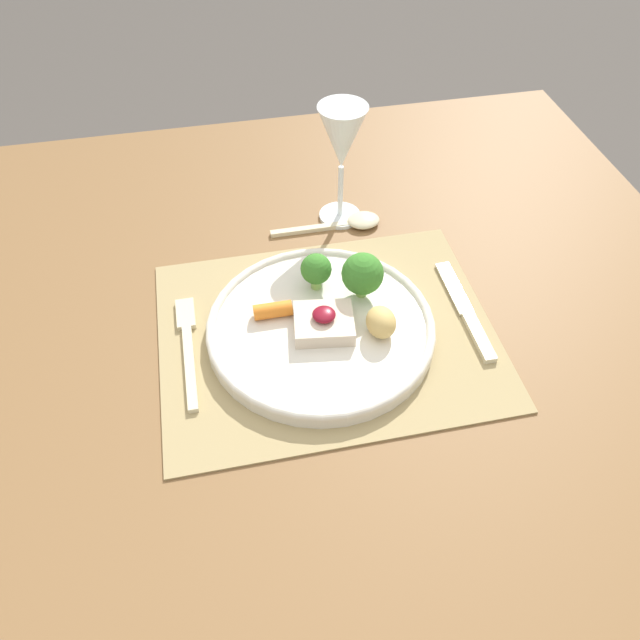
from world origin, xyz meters
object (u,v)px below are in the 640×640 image
object	(u,v)px
knife	(468,316)
spoon	(352,222)
fork	(188,343)
wine_glass_near	(342,143)
dinner_plate	(324,320)

from	to	relation	value
knife	spoon	xyz separation A→B (m)	(-0.10, 0.22, -0.00)
fork	wine_glass_near	world-z (taller)	wine_glass_near
fork	spoon	size ratio (longest dim) A/B	1.08
fork	wine_glass_near	xyz separation A→B (m)	(0.25, 0.22, 0.12)
dinner_plate	wine_glass_near	world-z (taller)	wine_glass_near
dinner_plate	knife	world-z (taller)	dinner_plate
knife	spoon	world-z (taller)	spoon
spoon	wine_glass_near	size ratio (longest dim) A/B	0.91
spoon	fork	bearing A→B (deg)	-142.93
knife	wine_glass_near	bearing A→B (deg)	116.96
knife	spoon	bearing A→B (deg)	116.58
spoon	wine_glass_near	xyz separation A→B (m)	(-0.01, 0.02, 0.12)
fork	spoon	distance (m)	0.32
knife	spoon	distance (m)	0.24
dinner_plate	fork	bearing A→B (deg)	177.69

